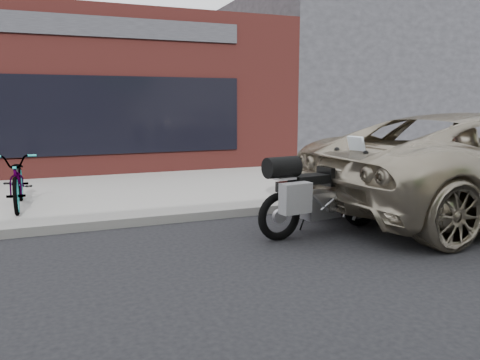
{
  "coord_description": "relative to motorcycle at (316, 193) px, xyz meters",
  "views": [
    {
      "loc": [
        -1.81,
        -3.58,
        2.02
      ],
      "look_at": [
        0.77,
        3.0,
        0.85
      ],
      "focal_mm": 35.0,
      "sensor_mm": 36.0,
      "label": 1
    }
  ],
  "objects": [
    {
      "name": "bicycle_front",
      "position": [
        -4.35,
        3.01,
        0.01
      ],
      "size": [
        0.71,
        1.94,
        1.01
      ],
      "primitive_type": "imported",
      "rotation": [
        0.0,
        0.0,
        0.02
      ],
      "color": "gray",
      "rests_on": "near_sidewalk"
    },
    {
      "name": "ground",
      "position": [
        -1.85,
        -2.55,
        -0.65
      ],
      "size": [
        120.0,
        120.0,
        0.0
      ],
      "primitive_type": "plane",
      "color": "black",
      "rests_on": "ground"
    },
    {
      "name": "storefront",
      "position": [
        -3.85,
        11.43,
        1.6
      ],
      "size": [
        14.0,
        10.07,
        4.5
      ],
      "color": "#551F1B",
      "rests_on": "ground"
    },
    {
      "name": "motorcycle",
      "position": [
        0.0,
        0.0,
        0.0
      ],
      "size": [
        2.36,
        0.98,
        1.5
      ],
      "rotation": [
        0.0,
        0.0,
        0.15
      ],
      "color": "black",
      "rests_on": "ground"
    },
    {
      "name": "near_sidewalk",
      "position": [
        -1.85,
        4.45,
        -0.57
      ],
      "size": [
        44.0,
        6.0,
        0.15
      ],
      "primitive_type": "cube",
      "color": "gray",
      "rests_on": "ground"
    },
    {
      "name": "neighbour_building",
      "position": [
        8.15,
        11.45,
        2.35
      ],
      "size": [
        10.0,
        10.0,
        6.0
      ],
      "primitive_type": "cube",
      "color": "#242428",
      "rests_on": "ground"
    }
  ]
}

